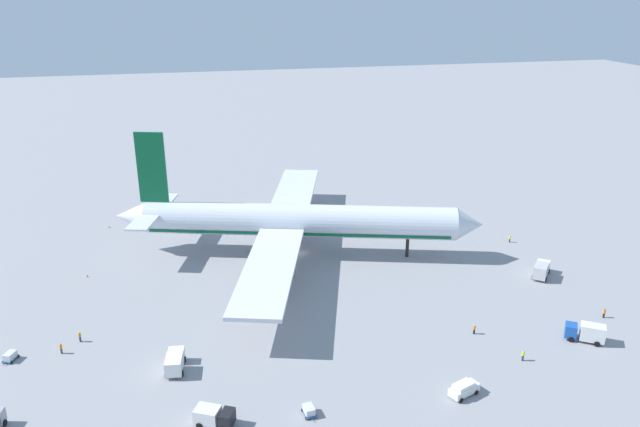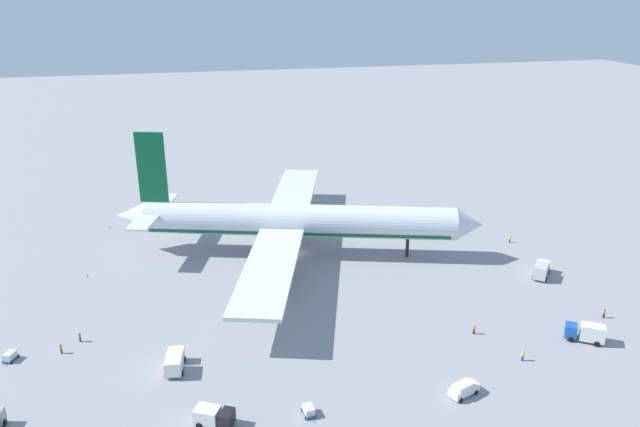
# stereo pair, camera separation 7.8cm
# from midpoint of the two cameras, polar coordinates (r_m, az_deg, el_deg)

# --- Properties ---
(ground_plane) EXTENTS (600.00, 600.00, 0.00)m
(ground_plane) POSITION_cam_midpoint_polar(r_m,az_deg,el_deg) (130.41, -1.92, -3.76)
(ground_plane) COLOR gray
(airliner) EXTENTS (75.61, 77.66, 25.91)m
(airliner) POSITION_cam_midpoint_polar(r_m,az_deg,el_deg) (127.65, -2.55, -0.71)
(airliner) COLOR silver
(airliner) RESTS_ON ground
(service_truck_1) EXTENTS (5.59, 4.42, 2.41)m
(service_truck_1) POSITION_cam_midpoint_polar(r_m,az_deg,el_deg) (84.32, -9.90, -18.14)
(service_truck_1) COLOR black
(service_truck_1) RESTS_ON ground
(service_truck_2) EXTENTS (5.85, 6.22, 2.90)m
(service_truck_2) POSITION_cam_midpoint_polar(r_m,az_deg,el_deg) (127.28, 19.96, -4.93)
(service_truck_2) COLOR white
(service_truck_2) RESTS_ON ground
(service_truck_3) EXTENTS (6.17, 5.10, 3.05)m
(service_truck_3) POSITION_cam_midpoint_polar(r_m,az_deg,el_deg) (108.14, 23.59, -10.11)
(service_truck_3) COLOR #194CA5
(service_truck_3) RESTS_ON ground
(service_truck_4) EXTENTS (3.21, 5.86, 2.65)m
(service_truck_4) POSITION_cam_midpoint_polar(r_m,az_deg,el_deg) (95.32, -13.44, -13.31)
(service_truck_4) COLOR white
(service_truck_4) RESTS_ON ground
(service_van) EXTENTS (4.89, 3.37, 1.97)m
(service_van) POSITION_cam_midpoint_polar(r_m,az_deg,el_deg) (90.56, 13.28, -15.63)
(service_van) COLOR white
(service_van) RESTS_ON ground
(baggage_cart_1) EXTENTS (1.74, 2.92, 1.27)m
(baggage_cart_1) POSITION_cam_midpoint_polar(r_m,az_deg,el_deg) (85.23, -1.07, -17.88)
(baggage_cart_1) COLOR #26598C
(baggage_cart_1) RESTS_ON ground
(baggage_cart_2) EXTENTS (2.24, 2.94, 1.32)m
(baggage_cart_2) POSITION_cam_midpoint_polar(r_m,az_deg,el_deg) (106.45, -26.98, -11.78)
(baggage_cart_2) COLOR #26598C
(baggage_cart_2) RESTS_ON ground
(ground_worker_0) EXTENTS (0.57, 0.57, 1.78)m
(ground_worker_0) POSITION_cam_midpoint_polar(r_m,az_deg,el_deg) (106.80, -21.54, -10.65)
(ground_worker_0) COLOR navy
(ground_worker_0) RESTS_ON ground
(ground_worker_1) EXTENTS (0.43, 0.43, 1.63)m
(ground_worker_1) POSITION_cam_midpoint_polar(r_m,az_deg,el_deg) (142.01, 17.29, -2.27)
(ground_worker_1) COLOR navy
(ground_worker_1) RESTS_ON ground
(ground_worker_2) EXTENTS (0.43, 0.43, 1.79)m
(ground_worker_2) POSITION_cam_midpoint_polar(r_m,az_deg,el_deg) (104.80, -23.06, -11.51)
(ground_worker_2) COLOR #3F3F47
(ground_worker_2) RESTS_ON ground
(ground_worker_3) EXTENTS (0.50, 0.50, 1.74)m
(ground_worker_3) POSITION_cam_midpoint_polar(r_m,az_deg,el_deg) (116.78, 24.99, -8.43)
(ground_worker_3) COLOR black
(ground_worker_3) RESTS_ON ground
(ground_worker_4) EXTENTS (0.47, 0.47, 1.79)m
(ground_worker_4) POSITION_cam_midpoint_polar(r_m,az_deg,el_deg) (100.06, 18.41, -12.46)
(ground_worker_4) COLOR navy
(ground_worker_4) RESTS_ON ground
(ground_worker_5) EXTENTS (0.55, 0.55, 1.71)m
(ground_worker_5) POSITION_cam_midpoint_polar(r_m,az_deg,el_deg) (104.71, 14.19, -10.43)
(ground_worker_5) COLOR black
(ground_worker_5) RESTS_ON ground
(traffic_cone_0) EXTENTS (0.36, 0.36, 0.55)m
(traffic_cone_0) POSITION_cam_midpoint_polar(r_m,az_deg,el_deg) (168.92, -2.54, 2.11)
(traffic_cone_0) COLOR orange
(traffic_cone_0) RESTS_ON ground
(traffic_cone_1) EXTENTS (0.36, 0.36, 0.55)m
(traffic_cone_1) POSITION_cam_midpoint_polar(r_m,az_deg,el_deg) (128.58, -20.93, -5.44)
(traffic_cone_1) COLOR orange
(traffic_cone_1) RESTS_ON ground
(traffic_cone_2) EXTENTS (0.36, 0.36, 0.55)m
(traffic_cone_2) POSITION_cam_midpoint_polar(r_m,az_deg,el_deg) (152.27, -19.11, -1.16)
(traffic_cone_2) COLOR orange
(traffic_cone_2) RESTS_ON ground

